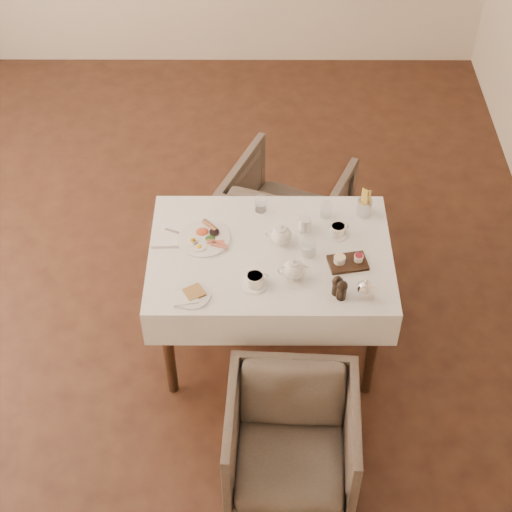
{
  "coord_description": "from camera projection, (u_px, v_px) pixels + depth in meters",
  "views": [
    {
      "loc": [
        0.39,
        -3.5,
        3.67
      ],
      "look_at": [
        0.38,
        -0.7,
        0.82
      ],
      "focal_mm": 55.0,
      "sensor_mm": 36.0,
      "label": 1
    }
  ],
  "objects": [
    {
      "name": "armchair_near",
      "position": [
        291.0,
        439.0,
        3.85
      ],
      "size": [
        0.67,
        0.68,
        0.59
      ],
      "primitive_type": "imported",
      "rotation": [
        0.0,
        0.0,
        -0.05
      ],
      "color": "#4C4138",
      "rests_on": "ground"
    },
    {
      "name": "glass_right",
      "position": [
        326.0,
        210.0,
        4.27
      ],
      "size": [
        0.07,
        0.07,
        0.09
      ],
      "primitive_type": "cylinder",
      "rotation": [
        0.0,
        0.0,
        0.15
      ],
      "color": "silver",
      "rests_on": "table"
    },
    {
      "name": "teacup_near",
      "position": [
        255.0,
        280.0,
        3.93
      ],
      "size": [
        0.14,
        0.14,
        0.07
      ],
      "rotation": [
        0.0,
        0.0,
        0.3
      ],
      "color": "white",
      "rests_on": "table"
    },
    {
      "name": "silver_pot",
      "position": [
        365.0,
        288.0,
        3.86
      ],
      "size": [
        0.11,
        0.09,
        0.11
      ],
      "primitive_type": null,
      "rotation": [
        0.0,
        0.0,
        0.1
      ],
      "color": "white",
      "rests_on": "table"
    },
    {
      "name": "fries_cup",
      "position": [
        365.0,
        203.0,
        4.27
      ],
      "size": [
        0.08,
        0.08,
        0.17
      ],
      "rotation": [
        0.0,
        0.0,
        -0.18
      ],
      "color": "silver",
      "rests_on": "table"
    },
    {
      "name": "condiment_board",
      "position": [
        348.0,
        262.0,
        4.04
      ],
      "size": [
        0.22,
        0.17,
        0.05
      ],
      "rotation": [
        0.0,
        0.0,
        0.18
      ],
      "color": "black",
      "rests_on": "table"
    },
    {
      "name": "glass_mid",
      "position": [
        309.0,
        247.0,
        4.06
      ],
      "size": [
        0.1,
        0.1,
        0.1
      ],
      "primitive_type": "cylinder",
      "rotation": [
        0.0,
        0.0,
        -0.37
      ],
      "color": "silver",
      "rests_on": "table"
    },
    {
      "name": "pepper_mill_right",
      "position": [
        342.0,
        290.0,
        3.84
      ],
      "size": [
        0.07,
        0.07,
        0.12
      ],
      "primitive_type": null,
      "rotation": [
        0.0,
        0.0,
        0.16
      ],
      "color": "black",
      "rests_on": "table"
    },
    {
      "name": "teapot_front",
      "position": [
        294.0,
        268.0,
        3.94
      ],
      "size": [
        0.17,
        0.14,
        0.13
      ],
      "primitive_type": null,
      "rotation": [
        0.0,
        0.0,
        0.14
      ],
      "color": "white",
      "rests_on": "table"
    },
    {
      "name": "cutlery_knife",
      "position": [
        170.0,
        247.0,
        4.13
      ],
      "size": [
        0.2,
        0.02,
        0.0
      ],
      "primitive_type": "cube",
      "rotation": [
        0.0,
        0.0,
        1.6
      ],
      "color": "silver",
      "rests_on": "table"
    },
    {
      "name": "creamer",
      "position": [
        305.0,
        224.0,
        4.2
      ],
      "size": [
        0.08,
        0.08,
        0.08
      ],
      "primitive_type": "cylinder",
      "rotation": [
        0.0,
        0.0,
        -0.19
      ],
      "color": "white",
      "rests_on": "table"
    },
    {
      "name": "cutlery_fork",
      "position": [
        182.0,
        234.0,
        4.2
      ],
      "size": [
        0.19,
        0.1,
        0.0
      ],
      "primitive_type": "cube",
      "rotation": [
        0.0,
        0.0,
        1.15
      ],
      "color": "silver",
      "rests_on": "table"
    },
    {
      "name": "side_plate",
      "position": [
        190.0,
        296.0,
        3.88
      ],
      "size": [
        0.19,
        0.19,
        0.02
      ],
      "rotation": [
        0.0,
        0.0,
        0.32
      ],
      "color": "white",
      "rests_on": "table"
    },
    {
      "name": "teapot_centre",
      "position": [
        281.0,
        234.0,
        4.11
      ],
      "size": [
        0.17,
        0.14,
        0.13
      ],
      "primitive_type": null,
      "rotation": [
        0.0,
        0.0,
        -0.14
      ],
      "color": "white",
      "rests_on": "table"
    },
    {
      "name": "table",
      "position": [
        270.0,
        267.0,
        4.2
      ],
      "size": [
        1.28,
        0.88,
        0.75
      ],
      "color": "black",
      "rests_on": "ground"
    },
    {
      "name": "breakfast_plate",
      "position": [
        204.0,
        238.0,
        4.17
      ],
      "size": [
        0.28,
        0.28,
        0.04
      ],
      "rotation": [
        0.0,
        0.0,
        0.31
      ],
      "color": "white",
      "rests_on": "table"
    },
    {
      "name": "glass_left",
      "position": [
        261.0,
        204.0,
        4.31
      ],
      "size": [
        0.08,
        0.08,
        0.09
      ],
      "primitive_type": "cylinder",
      "rotation": [
        0.0,
        0.0,
        0.22
      ],
      "color": "silver",
      "rests_on": "table"
    },
    {
      "name": "teacup_far",
      "position": [
        338.0,
        230.0,
        4.18
      ],
      "size": [
        0.12,
        0.12,
        0.06
      ],
      "rotation": [
        0.0,
        0.0,
        0.38
      ],
      "color": "white",
      "rests_on": "table"
    },
    {
      "name": "pepper_mill_left",
      "position": [
        337.0,
        285.0,
        3.86
      ],
      "size": [
        0.07,
        0.07,
        0.12
      ],
      "primitive_type": null,
      "rotation": [
        0.0,
        0.0,
        0.31
      ],
      "color": "black",
      "rests_on": "table"
    },
    {
      "name": "armchair_far",
      "position": [
        287.0,
        212.0,
        4.97
      ],
      "size": [
        0.91,
        0.92,
        0.64
      ],
      "primitive_type": "imported",
      "rotation": [
        0.0,
        0.0,
        2.72
      ],
      "color": "#4C4138",
      "rests_on": "ground"
    }
  ]
}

